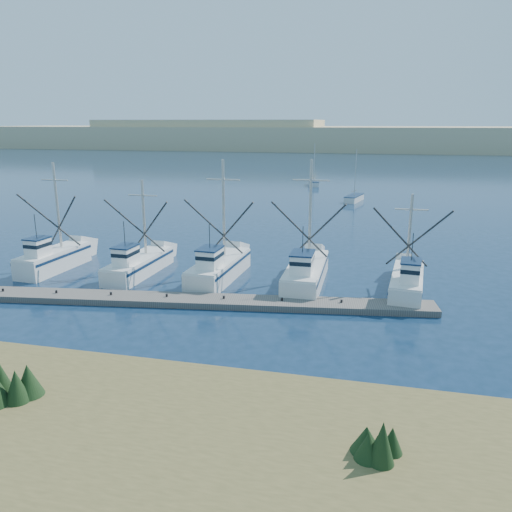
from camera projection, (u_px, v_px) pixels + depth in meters
The scene contains 7 objects.
ground at pixel (279, 355), 26.88m from camera, with size 500.00×500.00×0.00m, color #0D2339.
shore_bank at pixel (25, 430), 19.02m from camera, with size 40.00×10.00×1.60m, color #4C422D.
floating_dock at pixel (195, 301), 34.46m from camera, with size 32.59×2.17×0.43m, color #646059.
dune_ridge at pixel (365, 138), 223.02m from camera, with size 360.00×60.00×10.00m, color tan.
trawler_fleet at pixel (223, 269), 39.14m from camera, with size 31.57×9.24×9.43m.
sailboat_near at pixel (354, 198), 78.67m from camera, with size 2.96×5.75×8.10m.
sailboat_far at pixel (313, 183), 97.81m from camera, with size 2.71×5.32×8.10m.
Camera 1 is at (4.38, -24.19, 12.18)m, focal length 35.00 mm.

